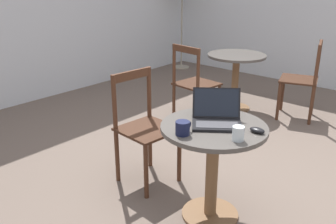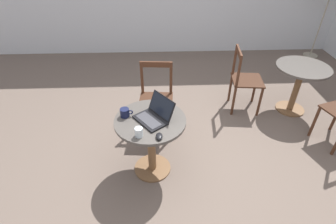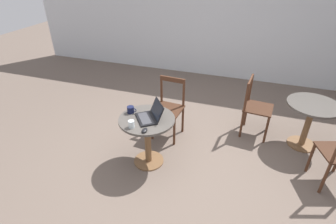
{
  "view_description": "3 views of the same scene",
  "coord_description": "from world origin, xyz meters",
  "px_view_note": "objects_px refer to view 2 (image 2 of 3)",
  "views": [
    {
      "loc": [
        -2.4,
        -1.34,
        1.65
      ],
      "look_at": [
        -0.43,
        0.39,
        0.66
      ],
      "focal_mm": 40.0,
      "sensor_mm": 36.0,
      "label": 1
    },
    {
      "loc": [
        -0.41,
        -2.1,
        2.27
      ],
      "look_at": [
        -0.31,
        0.2,
        0.58
      ],
      "focal_mm": 28.0,
      "sensor_mm": 36.0,
      "label": 2
    },
    {
      "loc": [
        0.63,
        -2.6,
        2.45
      ],
      "look_at": [
        -0.3,
        0.16,
        0.69
      ],
      "focal_mm": 28.0,
      "sensor_mm": 36.0,
      "label": 3
    }
  ],
  "objects_px": {
    "cafe_table_near": "(151,134)",
    "chair_mid_left": "(244,80)",
    "laptop": "(154,115)",
    "mouse": "(159,136)",
    "mug": "(125,113)",
    "chair_near_back": "(156,100)",
    "drinking_glass": "(139,132)",
    "cafe_table_mid": "(300,78)"
  },
  "relations": [
    {
      "from": "cafe_table_near",
      "to": "chair_mid_left",
      "type": "bearing_deg",
      "value": 41.72
    },
    {
      "from": "chair_mid_left",
      "to": "mouse",
      "type": "bearing_deg",
      "value": -130.36
    },
    {
      "from": "laptop",
      "to": "chair_mid_left",
      "type": "bearing_deg",
      "value": 42.39
    },
    {
      "from": "cafe_table_near",
      "to": "mug",
      "type": "bearing_deg",
      "value": 165.36
    },
    {
      "from": "laptop",
      "to": "cafe_table_near",
      "type": "bearing_deg",
      "value": -168.99
    },
    {
      "from": "cafe_table_near",
      "to": "chair_mid_left",
      "type": "xyz_separation_m",
      "value": [
        1.29,
        1.15,
        -0.06
      ]
    },
    {
      "from": "mouse",
      "to": "mug",
      "type": "xyz_separation_m",
      "value": [
        -0.33,
        0.33,
        0.03
      ]
    },
    {
      "from": "cafe_table_near",
      "to": "drinking_glass",
      "type": "distance_m",
      "value": 0.34
    },
    {
      "from": "cafe_table_near",
      "to": "mug",
      "type": "height_order",
      "value": "mug"
    },
    {
      "from": "laptop",
      "to": "mug",
      "type": "relative_size",
      "value": 3.41
    },
    {
      "from": "mouse",
      "to": "chair_mid_left",
      "type": "bearing_deg",
      "value": 49.64
    },
    {
      "from": "cafe_table_mid",
      "to": "chair_near_back",
      "type": "relative_size",
      "value": 0.77
    },
    {
      "from": "chair_mid_left",
      "to": "laptop",
      "type": "xyz_separation_m",
      "value": [
        -1.25,
        -1.14,
        0.28
      ]
    },
    {
      "from": "cafe_table_near",
      "to": "chair_mid_left",
      "type": "distance_m",
      "value": 1.73
    },
    {
      "from": "cafe_table_near",
      "to": "drinking_glass",
      "type": "xyz_separation_m",
      "value": [
        -0.1,
        -0.24,
        0.23
      ]
    },
    {
      "from": "cafe_table_near",
      "to": "chair_near_back",
      "type": "height_order",
      "value": "chair_near_back"
    },
    {
      "from": "cafe_table_mid",
      "to": "mug",
      "type": "bearing_deg",
      "value": -156.11
    },
    {
      "from": "chair_mid_left",
      "to": "laptop",
      "type": "relative_size",
      "value": 2.11
    },
    {
      "from": "cafe_table_near",
      "to": "mouse",
      "type": "bearing_deg",
      "value": -72.46
    },
    {
      "from": "cafe_table_near",
      "to": "drinking_glass",
      "type": "relative_size",
      "value": 7.93
    },
    {
      "from": "mouse",
      "to": "drinking_glass",
      "type": "bearing_deg",
      "value": 170.27
    },
    {
      "from": "mouse",
      "to": "mug",
      "type": "distance_m",
      "value": 0.47
    },
    {
      "from": "chair_near_back",
      "to": "mouse",
      "type": "height_order",
      "value": "chair_near_back"
    },
    {
      "from": "mouse",
      "to": "cafe_table_mid",
      "type": "bearing_deg",
      "value": 34.58
    },
    {
      "from": "chair_near_back",
      "to": "mug",
      "type": "relative_size",
      "value": 7.2
    },
    {
      "from": "mug",
      "to": "chair_mid_left",
      "type": "bearing_deg",
      "value": 35.25
    },
    {
      "from": "cafe_table_mid",
      "to": "drinking_glass",
      "type": "relative_size",
      "value": 7.93
    },
    {
      "from": "cafe_table_near",
      "to": "mug",
      "type": "distance_m",
      "value": 0.34
    },
    {
      "from": "chair_near_back",
      "to": "drinking_glass",
      "type": "height_order",
      "value": "chair_near_back"
    },
    {
      "from": "cafe_table_near",
      "to": "mouse",
      "type": "height_order",
      "value": "mouse"
    },
    {
      "from": "chair_near_back",
      "to": "drinking_glass",
      "type": "distance_m",
      "value": 1.0
    },
    {
      "from": "chair_mid_left",
      "to": "drinking_glass",
      "type": "height_order",
      "value": "chair_mid_left"
    },
    {
      "from": "cafe_table_near",
      "to": "laptop",
      "type": "height_order",
      "value": "laptop"
    },
    {
      "from": "cafe_table_mid",
      "to": "laptop",
      "type": "bearing_deg",
      "value": -151.86
    },
    {
      "from": "cafe_table_mid",
      "to": "laptop",
      "type": "distance_m",
      "value": 2.27
    },
    {
      "from": "chair_near_back",
      "to": "mug",
      "type": "xyz_separation_m",
      "value": [
        -0.3,
        -0.64,
        0.28
      ]
    },
    {
      "from": "laptop",
      "to": "cafe_table_mid",
      "type": "bearing_deg",
      "value": 28.14
    },
    {
      "from": "chair_mid_left",
      "to": "mug",
      "type": "bearing_deg",
      "value": -144.75
    },
    {
      "from": "drinking_glass",
      "to": "mouse",
      "type": "bearing_deg",
      "value": -9.73
    },
    {
      "from": "chair_mid_left",
      "to": "mug",
      "type": "xyz_separation_m",
      "value": [
        -1.54,
        -1.09,
        0.28
      ]
    },
    {
      "from": "laptop",
      "to": "mouse",
      "type": "distance_m",
      "value": 0.28
    },
    {
      "from": "mouse",
      "to": "mug",
      "type": "relative_size",
      "value": 0.79
    }
  ]
}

